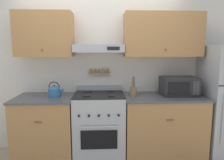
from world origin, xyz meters
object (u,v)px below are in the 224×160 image
object	(u,v)px
tea_kettle	(54,91)
microwave	(179,86)
stove_range	(99,125)
utensil_crock	(133,91)

from	to	relation	value
tea_kettle	microwave	distance (m)	1.83
stove_range	tea_kettle	distance (m)	0.83
tea_kettle	stove_range	bearing A→B (deg)	0.43
stove_range	microwave	distance (m)	1.32
stove_range	tea_kettle	size ratio (longest dim) A/B	4.47
stove_range	microwave	xyz separation A→B (m)	(1.19, 0.01, 0.58)
stove_range	utensil_crock	bearing A→B (deg)	-0.54
stove_range	tea_kettle	bearing A→B (deg)	-179.57
microwave	tea_kettle	bearing A→B (deg)	-179.44
utensil_crock	stove_range	bearing A→B (deg)	179.46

